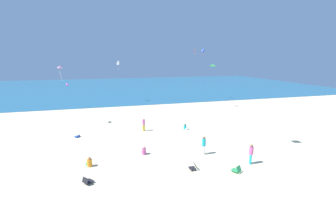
{
  "coord_description": "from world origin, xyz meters",
  "views": [
    {
      "loc": [
        -5.28,
        -12.6,
        8.54
      ],
      "look_at": [
        0.0,
        6.84,
        3.68
      ],
      "focal_mm": 23.73,
      "sensor_mm": 36.0,
      "label": 1
    }
  ],
  "objects_px": {
    "beach_chair_far_left": "(193,167)",
    "kite_red": "(195,51)",
    "person_3": "(144,123)",
    "cooler_box": "(77,136)",
    "person_0": "(144,151)",
    "beach_chair_near_camera": "(237,170)",
    "person_1": "(251,153)",
    "kite_white": "(118,62)",
    "kite_blue": "(203,50)",
    "kite_green": "(213,65)",
    "person_5": "(204,144)",
    "kite_magenta": "(67,84)",
    "person_4": "(89,163)",
    "beach_chair_far_right": "(87,181)",
    "kite_pink": "(60,67)",
    "person_2": "(185,127)"
  },
  "relations": [
    {
      "from": "beach_chair_far_left",
      "to": "kite_red",
      "type": "height_order",
      "value": "kite_red"
    },
    {
      "from": "person_3",
      "to": "kite_red",
      "type": "xyz_separation_m",
      "value": [
        10.39,
        10.12,
        8.84
      ]
    },
    {
      "from": "cooler_box",
      "to": "person_0",
      "type": "bearing_deg",
      "value": -44.89
    },
    {
      "from": "beach_chair_near_camera",
      "to": "person_1",
      "type": "xyz_separation_m",
      "value": [
        1.88,
        0.99,
        0.75
      ]
    },
    {
      "from": "kite_red",
      "to": "kite_white",
      "type": "xyz_separation_m",
      "value": [
        -12.04,
        8.99,
        -1.92
      ]
    },
    {
      "from": "beach_chair_near_camera",
      "to": "kite_blue",
      "type": "distance_m",
      "value": 32.49
    },
    {
      "from": "kite_green",
      "to": "kite_white",
      "type": "height_order",
      "value": "kite_white"
    },
    {
      "from": "person_5",
      "to": "kite_magenta",
      "type": "xyz_separation_m",
      "value": [
        -14.98,
        24.69,
        3.24
      ]
    },
    {
      "from": "beach_chair_far_left",
      "to": "person_4",
      "type": "relative_size",
      "value": 0.78
    },
    {
      "from": "beach_chair_far_right",
      "to": "kite_pink",
      "type": "xyz_separation_m",
      "value": [
        -3.73,
        15.33,
        7.3
      ]
    },
    {
      "from": "cooler_box",
      "to": "kite_white",
      "type": "height_order",
      "value": "kite_white"
    },
    {
      "from": "kite_white",
      "to": "kite_blue",
      "type": "bearing_deg",
      "value": -5.85
    },
    {
      "from": "kite_green",
      "to": "beach_chair_far_left",
      "type": "bearing_deg",
      "value": -119.18
    },
    {
      "from": "beach_chair_far_left",
      "to": "person_3",
      "type": "height_order",
      "value": "person_3"
    },
    {
      "from": "person_3",
      "to": "kite_blue",
      "type": "height_order",
      "value": "kite_blue"
    },
    {
      "from": "beach_chair_far_left",
      "to": "kite_magenta",
      "type": "bearing_deg",
      "value": -62.08
    },
    {
      "from": "person_5",
      "to": "cooler_box",
      "type": "bearing_deg",
      "value": 134.54
    },
    {
      "from": "beach_chair_far_right",
      "to": "kite_white",
      "type": "bearing_deg",
      "value": 41.96
    },
    {
      "from": "person_1",
      "to": "kite_pink",
      "type": "distance_m",
      "value": 23.73
    },
    {
      "from": "cooler_box",
      "to": "kite_blue",
      "type": "relative_size",
      "value": 0.33
    },
    {
      "from": "beach_chair_far_right",
      "to": "beach_chair_near_camera",
      "type": "bearing_deg",
      "value": -47.19
    },
    {
      "from": "person_0",
      "to": "person_2",
      "type": "bearing_deg",
      "value": -46.33
    },
    {
      "from": "beach_chair_near_camera",
      "to": "cooler_box",
      "type": "distance_m",
      "value": 17.32
    },
    {
      "from": "beach_chair_far_right",
      "to": "kite_pink",
      "type": "bearing_deg",
      "value": 63.35
    },
    {
      "from": "kite_pink",
      "to": "kite_red",
      "type": "distance_m",
      "value": 20.64
    },
    {
      "from": "beach_chair_far_right",
      "to": "kite_magenta",
      "type": "bearing_deg",
      "value": 60.34
    },
    {
      "from": "beach_chair_far_left",
      "to": "person_1",
      "type": "distance_m",
      "value": 5.02
    },
    {
      "from": "beach_chair_far_left",
      "to": "person_0",
      "type": "relative_size",
      "value": 0.81
    },
    {
      "from": "person_3",
      "to": "person_5",
      "type": "xyz_separation_m",
      "value": [
        4.2,
        -8.14,
        0.06
      ]
    },
    {
      "from": "person_5",
      "to": "kite_red",
      "type": "height_order",
      "value": "kite_red"
    },
    {
      "from": "kite_green",
      "to": "kite_white",
      "type": "relative_size",
      "value": 1.05
    },
    {
      "from": "beach_chair_near_camera",
      "to": "person_0",
      "type": "relative_size",
      "value": 1.08
    },
    {
      "from": "kite_green",
      "to": "kite_blue",
      "type": "height_order",
      "value": "kite_blue"
    },
    {
      "from": "beach_chair_near_camera",
      "to": "kite_pink",
      "type": "distance_m",
      "value": 23.38
    },
    {
      "from": "person_5",
      "to": "kite_green",
      "type": "bearing_deg",
      "value": 50.65
    },
    {
      "from": "cooler_box",
      "to": "person_1",
      "type": "height_order",
      "value": "person_1"
    },
    {
      "from": "person_2",
      "to": "beach_chair_far_right",
      "type": "bearing_deg",
      "value": -83.38
    },
    {
      "from": "person_1",
      "to": "person_2",
      "type": "xyz_separation_m",
      "value": [
        -2.12,
        10.19,
        -0.72
      ]
    },
    {
      "from": "person_2",
      "to": "kite_red",
      "type": "xyz_separation_m",
      "value": [
        5.33,
        10.85,
        9.5
      ]
    },
    {
      "from": "beach_chair_far_left",
      "to": "person_5",
      "type": "xyz_separation_m",
      "value": [
        1.98,
        2.53,
        0.71
      ]
    },
    {
      "from": "person_0",
      "to": "kite_magenta",
      "type": "relative_size",
      "value": 0.68
    },
    {
      "from": "beach_chair_near_camera",
      "to": "kite_blue",
      "type": "height_order",
      "value": "kite_blue"
    },
    {
      "from": "cooler_box",
      "to": "person_2",
      "type": "relative_size",
      "value": 0.84
    },
    {
      "from": "person_1",
      "to": "kite_blue",
      "type": "distance_m",
      "value": 30.82
    },
    {
      "from": "kite_pink",
      "to": "kite_white",
      "type": "xyz_separation_m",
      "value": [
        7.76,
        14.36,
        0.33
      ]
    },
    {
      "from": "person_3",
      "to": "kite_magenta",
      "type": "bearing_deg",
      "value": -168.39
    },
    {
      "from": "person_3",
      "to": "person_5",
      "type": "distance_m",
      "value": 9.16
    },
    {
      "from": "kite_green",
      "to": "kite_white",
      "type": "bearing_deg",
      "value": 148.23
    },
    {
      "from": "person_0",
      "to": "kite_blue",
      "type": "relative_size",
      "value": 0.42
    },
    {
      "from": "kite_green",
      "to": "beach_chair_far_right",
      "type": "bearing_deg",
      "value": -133.55
    }
  ]
}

